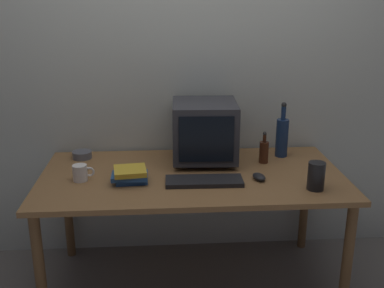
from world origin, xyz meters
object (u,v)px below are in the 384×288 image
(crt_monitor, at_px, (205,131))
(computer_mouse, at_px, (259,177))
(book_stack, at_px, (130,175))
(bottle_short, at_px, (264,151))
(metal_canister, at_px, (316,176))
(keyboard, at_px, (204,181))
(mug, at_px, (81,173))
(bottle_tall, at_px, (282,136))
(cd_spindle, at_px, (82,155))

(crt_monitor, distance_m, computer_mouse, 0.46)
(crt_monitor, bearing_deg, book_stack, -144.93)
(bottle_short, relative_size, metal_canister, 1.31)
(keyboard, bearing_deg, computer_mouse, 5.90)
(computer_mouse, bearing_deg, book_stack, 160.76)
(computer_mouse, xyz_separation_m, mug, (-0.98, 0.06, 0.03))
(bottle_tall, bearing_deg, crt_monitor, -172.93)
(keyboard, relative_size, mug, 3.50)
(computer_mouse, distance_m, cd_spindle, 1.12)
(crt_monitor, distance_m, mug, 0.77)
(book_stack, bearing_deg, mug, 171.01)
(bottle_tall, height_order, book_stack, bottle_tall)
(bottle_tall, relative_size, bottle_short, 1.78)
(bottle_tall, bearing_deg, metal_canister, -84.72)
(bottle_tall, relative_size, cd_spindle, 2.91)
(mug, bearing_deg, book_stack, -8.99)
(cd_spindle, bearing_deg, book_stack, -51.55)
(crt_monitor, height_order, metal_canister, crt_monitor)
(metal_canister, bearing_deg, keyboard, 168.13)
(keyboard, height_order, book_stack, book_stack)
(keyboard, distance_m, metal_canister, 0.59)
(bottle_short, distance_m, mug, 1.09)
(mug, xyz_separation_m, metal_canister, (1.25, -0.21, 0.03))
(crt_monitor, relative_size, bottle_tall, 1.15)
(bottle_tall, relative_size, metal_canister, 2.33)
(bottle_short, bearing_deg, bottle_tall, 39.00)
(bottle_short, bearing_deg, mug, -168.76)
(bottle_short, height_order, metal_canister, bottle_short)
(crt_monitor, xyz_separation_m, mug, (-0.71, -0.26, -0.15))
(bottle_short, height_order, cd_spindle, bottle_short)
(keyboard, height_order, cd_spindle, cd_spindle)
(cd_spindle, relative_size, metal_canister, 0.80)
(bottle_tall, bearing_deg, cd_spindle, 178.02)
(mug, height_order, cd_spindle, mug)
(book_stack, xyz_separation_m, mug, (-0.27, 0.04, 0.00))
(keyboard, relative_size, bottle_tall, 1.20)
(computer_mouse, bearing_deg, bottle_tall, 42.04)
(bottle_tall, height_order, mug, bottle_tall)
(computer_mouse, xyz_separation_m, metal_canister, (0.27, -0.15, 0.06))
(computer_mouse, distance_m, bottle_short, 0.29)
(computer_mouse, height_order, bottle_short, bottle_short)
(bottle_tall, xyz_separation_m, book_stack, (-0.93, -0.37, -0.09))
(keyboard, height_order, bottle_tall, bottle_tall)
(keyboard, xyz_separation_m, bottle_short, (0.39, 0.30, 0.06))
(metal_canister, bearing_deg, cd_spindle, 156.30)
(computer_mouse, relative_size, bottle_short, 0.51)
(computer_mouse, bearing_deg, keyboard, 166.72)
(cd_spindle, distance_m, metal_canister, 1.42)
(computer_mouse, bearing_deg, cd_spindle, 139.68)
(cd_spindle, bearing_deg, bottle_short, -7.84)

